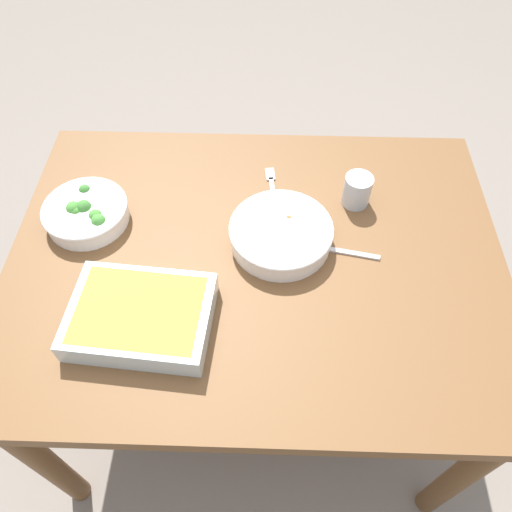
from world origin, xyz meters
The scene contains 8 objects.
ground_plane centered at (0.00, 0.00, 0.00)m, with size 6.00×6.00×0.00m, color slate.
dining_table centered at (0.00, 0.00, 0.65)m, with size 1.20×0.90×0.74m.
stew_bowl centered at (-0.06, -0.05, 0.77)m, with size 0.25×0.25×0.06m.
broccoli_bowl centered at (0.43, -0.10, 0.77)m, with size 0.21×0.21×0.07m.
baking_dish centered at (0.24, 0.19, 0.77)m, with size 0.32×0.24×0.06m.
drink_cup centered at (-0.25, -0.19, 0.78)m, with size 0.07×0.07×0.08m.
spoon_by_stew centered at (-0.19, -0.02, 0.74)m, with size 0.18×0.05×0.01m.
fork_on_table centered at (-0.04, -0.23, 0.74)m, with size 0.04×0.18×0.01m.
Camera 1 is at (-0.02, 0.72, 1.70)m, focal length 34.84 mm.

